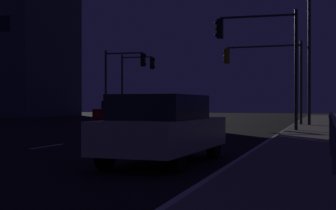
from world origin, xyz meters
The scene contains 11 objects.
ground_plane centered at (0.00, 17.50, 0.00)m, with size 112.00×112.00×0.00m, color black.
sidewalk_right centered at (7.76, 17.50, 0.07)m, with size 2.08×77.00×0.14m, color gray.
lane_markings_center centered at (0.00, 21.00, 0.01)m, with size 0.14×50.00×0.01m.
lane_edge_line centered at (6.47, 22.50, 0.01)m, with size 0.14×53.00×0.01m.
car centered at (4.96, 9.68, 0.82)m, with size 2.04×4.48×1.57m.
car_oncoming centered at (-5.41, 31.54, 0.82)m, with size 1.88×4.43×1.57m.
traffic_light_near_right centered at (5.56, 23.02, 4.12)m, with size 3.93×0.35×5.66m.
traffic_light_mid_right centered at (-5.77, 33.33, 3.73)m, with size 3.22×0.43×5.35m.
traffic_light_far_center centered at (4.94, 30.17, 3.73)m, with size 4.88×0.55×5.02m.
traffic_light_near_left centered at (-6.20, 37.15, 3.75)m, with size 2.94×0.34×5.40m.
street_lamp_across_street centered at (7.52, 28.89, 4.87)m, with size 0.93×1.36×8.02m.
Camera 1 is at (8.50, -1.34, 1.37)m, focal length 54.16 mm.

